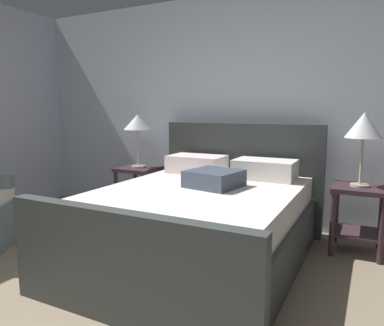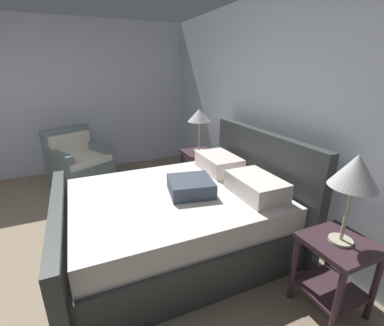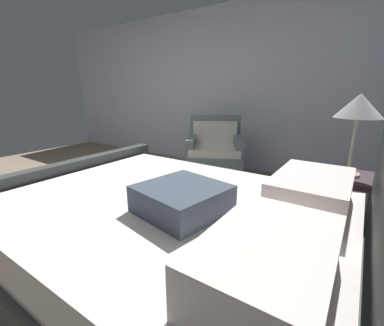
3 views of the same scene
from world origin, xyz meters
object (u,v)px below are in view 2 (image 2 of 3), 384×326
at_px(bed, 180,216).
at_px(table_lamp_left, 199,117).
at_px(nightstand_right, 335,264).
at_px(table_lamp_right, 355,173).
at_px(armchair, 79,165).
at_px(nightstand_left, 199,164).

distance_m(bed, table_lamp_left, 1.59).
xyz_separation_m(bed, nightstand_right, (1.17, 0.75, 0.06)).
bearing_deg(table_lamp_right, armchair, -153.09).
relative_size(bed, nightstand_right, 3.57).
height_order(nightstand_left, armchair, armchair).
height_order(table_lamp_right, armchair, table_lamp_right).
relative_size(bed, table_lamp_left, 3.50).
xyz_separation_m(table_lamp_right, armchair, (-3.17, -1.61, -0.77)).
bearing_deg(nightstand_left, table_lamp_right, -0.32).
bearing_deg(table_lamp_left, table_lamp_right, -0.32).
xyz_separation_m(bed, table_lamp_right, (1.17, 0.75, 0.77)).
bearing_deg(bed, table_lamp_left, 146.87).
bearing_deg(table_lamp_right, nightstand_left, 179.68).
bearing_deg(nightstand_right, bed, -147.28).
bearing_deg(armchair, table_lamp_left, 63.00).
bearing_deg(table_lamp_right, bed, -147.28).
bearing_deg(armchair, table_lamp_right, 26.91).
relative_size(nightstand_right, table_lamp_right, 0.93).
bearing_deg(bed, nightstand_right, 32.72).
distance_m(table_lamp_right, table_lamp_left, 2.34).
height_order(nightstand_right, nightstand_left, same).
xyz_separation_m(nightstand_right, table_lamp_left, (-2.34, 0.01, 0.70)).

